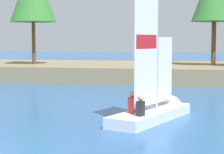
{
  "coord_description": "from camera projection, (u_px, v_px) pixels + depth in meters",
  "views": [
    {
      "loc": [
        6.09,
        -9.14,
        2.94
      ],
      "look_at": [
        2.32,
        10.39,
        1.2
      ],
      "focal_mm": 66.31,
      "sensor_mm": 36.0,
      "label": 1
    }
  ],
  "objects": [
    {
      "name": "shore_bank",
      "position": [
        114.0,
        71.0,
        33.2
      ],
      "size": [
        80.0,
        11.31,
        1.12
      ],
      "primitive_type": "cube",
      "color": "#897A56",
      "rests_on": "ground"
    },
    {
      "name": "sailboat",
      "position": [
        160.0,
        106.0,
        15.96
      ],
      "size": [
        2.99,
        5.19,
        5.73
      ],
      "rotation": [
        0.0,
        0.0,
        1.19
      ],
      "color": "white",
      "rests_on": "ground"
    }
  ]
}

